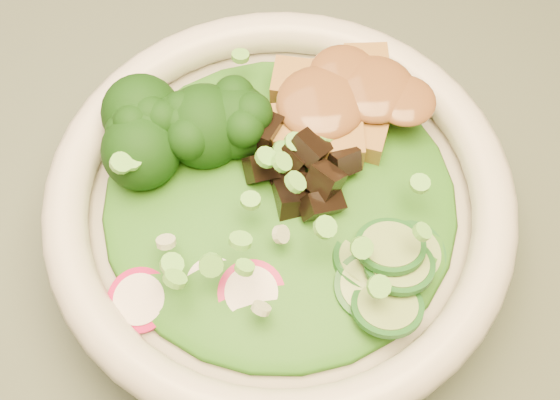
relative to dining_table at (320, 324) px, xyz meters
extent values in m
cube|color=#475446|center=(0.00, 0.00, 0.10)|extent=(1.20, 0.80, 0.03)
cylinder|color=silver|center=(-0.03, 0.02, 0.14)|extent=(0.26, 0.26, 0.06)
torus|color=silver|center=(-0.03, 0.02, 0.18)|extent=(0.29, 0.29, 0.03)
ellipsoid|color=#195812|center=(-0.03, 0.02, 0.18)|extent=(0.22, 0.22, 0.03)
ellipsoid|color=brown|center=(0.02, 0.07, 0.20)|extent=(0.07, 0.06, 0.02)
camera|label=1|loc=(-0.05, -0.20, 0.60)|focal=50.00mm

